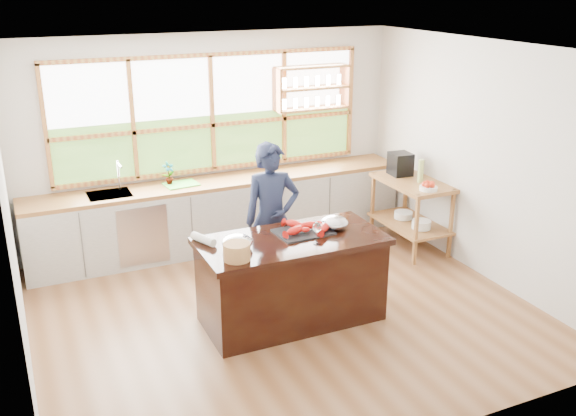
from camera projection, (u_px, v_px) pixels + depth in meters
ground_plane at (283, 310)px, 6.79m from camera, size 5.00×5.00×0.00m
room_shell at (265, 138)px, 6.64m from camera, size 5.02×4.52×2.71m
back_counter at (221, 213)px, 8.29m from camera, size 4.90×0.63×0.90m
right_shelf_unit at (411, 203)px, 8.19m from camera, size 0.62×1.10×0.90m
island at (291, 279)px, 6.46m from camera, size 1.85×0.90×0.90m
cook at (272, 219)px, 6.98m from camera, size 0.67×0.49×1.69m
potted_plant at (169, 173)px, 7.89m from camera, size 0.18×0.14×0.29m
cutting_board at (181, 184)px, 7.94m from camera, size 0.43×0.34×0.01m
espresso_machine at (400, 164)px, 8.30m from camera, size 0.27×0.29×0.29m
wine_bottle at (421, 171)px, 8.00m from camera, size 0.09×0.09×0.29m
fruit_bowl at (429, 187)px, 7.72m from camera, size 0.22×0.22×0.11m
slate_board at (303, 232)px, 6.45m from camera, size 0.57×0.43×0.02m
lobster_pile at (306, 227)px, 6.44m from camera, size 0.52×0.44×0.08m
mixing_bowl_left at (237, 242)px, 6.06m from camera, size 0.29×0.29×0.14m
mixing_bowl_right at (334, 223)px, 6.54m from camera, size 0.29×0.29×0.14m
wine_glass at (317, 228)px, 6.13m from camera, size 0.08×0.08×0.22m
wicker_basket at (237, 252)px, 5.81m from camera, size 0.25×0.25×0.16m
parchment_roll at (203, 239)px, 6.19m from camera, size 0.19×0.31×0.08m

